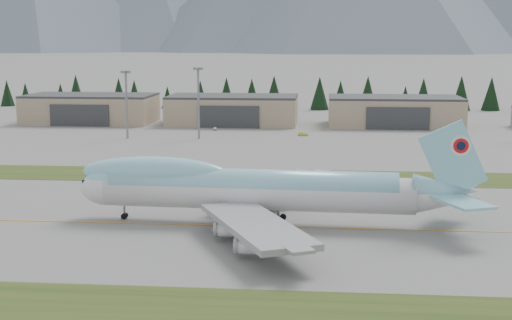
# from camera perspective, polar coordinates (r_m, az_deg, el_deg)

# --- Properties ---
(ground) EXTENTS (7000.00, 7000.00, 0.00)m
(ground) POSITION_cam_1_polar(r_m,az_deg,el_deg) (121.16, -3.59, -5.23)
(ground) COLOR slate
(ground) RESTS_ON ground
(grass_strip_near) EXTENTS (400.00, 14.00, 0.08)m
(grass_strip_near) POSITION_cam_1_polar(r_m,az_deg,el_deg) (85.58, -7.58, -11.63)
(grass_strip_near) COLOR #2A4016
(grass_strip_near) RESTS_ON ground
(grass_strip_far) EXTENTS (400.00, 18.00, 0.08)m
(grass_strip_far) POSITION_cam_1_polar(r_m,az_deg,el_deg) (164.70, -1.19, -1.29)
(grass_strip_far) COLOR #2A4016
(grass_strip_far) RESTS_ON ground
(taxiway_line_main) EXTENTS (400.00, 0.40, 0.02)m
(taxiway_line_main) POSITION_cam_1_polar(r_m,az_deg,el_deg) (121.16, -3.59, -5.23)
(taxiway_line_main) COLOR orange
(taxiway_line_main) RESTS_ON ground
(boeing_747_freighter) EXTENTS (69.42, 60.13, 18.36)m
(boeing_747_freighter) POSITION_cam_1_polar(r_m,az_deg,el_deg) (120.89, -0.21, -2.30)
(boeing_747_freighter) COLOR silver
(boeing_747_freighter) RESTS_ON ground
(hangar_left) EXTENTS (48.00, 26.60, 10.80)m
(hangar_left) POSITION_cam_1_polar(r_m,az_deg,el_deg) (281.10, -13.08, 4.04)
(hangar_left) COLOR gray
(hangar_left) RESTS_ON ground
(hangar_center) EXTENTS (48.00, 26.60, 10.80)m
(hangar_center) POSITION_cam_1_polar(r_m,az_deg,el_deg) (268.95, -1.85, 4.04)
(hangar_center) COLOR gray
(hangar_center) RESTS_ON ground
(hangar_right) EXTENTS (48.00, 26.60, 10.80)m
(hangar_right) POSITION_cam_1_polar(r_m,az_deg,el_deg) (268.21, 11.00, 3.86)
(hangar_right) COLOR gray
(hangar_right) RESTS_ON ground
(floodlight_masts) EXTENTS (184.91, 11.01, 23.17)m
(floodlight_masts) POSITION_cam_1_polar(r_m,az_deg,el_deg) (228.49, -4.80, 5.64)
(floodlight_masts) COLOR gray
(floodlight_masts) RESTS_ON ground
(service_vehicle_a) EXTENTS (1.89, 3.41, 1.10)m
(service_vehicle_a) POSITION_cam_1_polar(r_m,az_deg,el_deg) (250.45, -3.29, 2.39)
(service_vehicle_a) COLOR silver
(service_vehicle_a) RESTS_ON ground
(service_vehicle_b) EXTENTS (3.54, 1.38, 1.15)m
(service_vehicle_b) POSITION_cam_1_polar(r_m,az_deg,el_deg) (235.95, 3.81, 1.95)
(service_vehicle_b) COLOR gold
(service_vehicle_b) RESTS_ON ground
(service_vehicle_c) EXTENTS (3.07, 5.05, 1.37)m
(service_vehicle_c) POSITION_cam_1_polar(r_m,az_deg,el_deg) (239.62, 14.22, 1.80)
(service_vehicle_c) COLOR #A7A6AA
(service_vehicle_c) RESTS_ON ground
(conifer_belt) EXTENTS (270.44, 15.68, 16.46)m
(conifer_belt) POSITION_cam_1_polar(r_m,az_deg,el_deg) (328.51, 4.57, 5.32)
(conifer_belt) COLOR black
(conifer_belt) RESTS_ON ground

